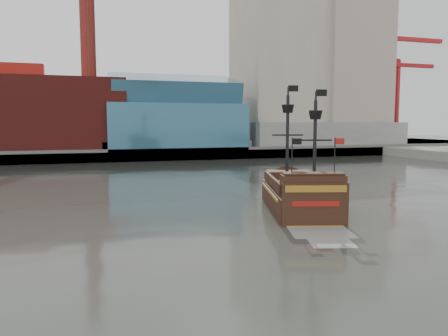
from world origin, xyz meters
name	(u,v)px	position (x,y,z in m)	size (l,w,h in m)	color
ground	(230,239)	(0.00, 0.00, 0.00)	(400.00, 400.00, 0.00)	#242722
promenade_far	(122,149)	(0.00, 92.00, 1.00)	(220.00, 60.00, 2.00)	slate
seawall	(133,155)	(0.00, 62.50, 1.30)	(220.00, 1.00, 2.60)	#4C4C49
skyline	(143,56)	(5.21, 84.56, 24.55)	(149.00, 45.00, 62.00)	brown
crane_a	(394,85)	(78.63, 82.00, 19.11)	(22.50, 4.00, 32.25)	slate
crane_b	(398,99)	(88.23, 92.00, 15.57)	(19.10, 4.00, 26.25)	slate
pirate_ship	(299,198)	(9.11, 7.51, 1.11)	(9.16, 17.01, 12.20)	black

